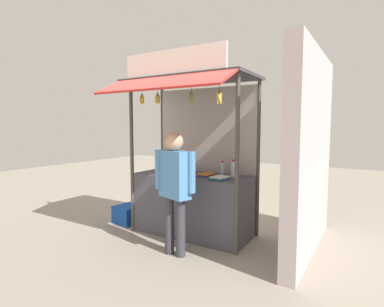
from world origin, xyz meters
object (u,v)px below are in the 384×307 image
water_bottle_back_left (233,169)px  magazine_stack_right (179,172)px  water_bottle_rear_center (165,165)px  magazine_stack_center (219,178)px  plastic_crate (129,214)px  banana_bunch_leftmost (191,98)px  banana_bunch_inner_left (158,99)px  vendor_person (175,182)px  water_bottle_far_right (222,168)px  banana_bunch_rightmost (219,98)px  magazine_stack_mid_right (205,175)px  banana_bunch_inner_right (142,100)px

water_bottle_back_left → magazine_stack_right: (-0.90, -0.18, -0.10)m
water_bottle_rear_center → magazine_stack_center: water_bottle_rear_center is taller
plastic_crate → banana_bunch_leftmost: bearing=-13.6°
magazine_stack_right → banana_bunch_inner_left: (-0.06, -0.50, 1.17)m
water_bottle_rear_center → vendor_person: (0.79, -0.85, -0.10)m
banana_bunch_leftmost → vendor_person: bearing=-100.3°
magazine_stack_center → banana_bunch_leftmost: (-0.29, -0.33, 1.17)m
water_bottle_far_right → water_bottle_rear_center: bearing=-162.4°
magazine_stack_right → banana_bunch_leftmost: (0.55, -0.50, 1.16)m
banana_bunch_rightmost → vendor_person: size_ratio=0.19×
magazine_stack_mid_right → magazine_stack_center: magazine_stack_center is taller
water_bottle_rear_center → banana_bunch_rightmost: banana_bunch_rightmost is taller
water_bottle_far_right → magazine_stack_center: size_ratio=0.72×
magazine_stack_mid_right → banana_bunch_rightmost: size_ratio=0.87×
magazine_stack_mid_right → banana_bunch_inner_right: 1.55m
water_bottle_rear_center → magazine_stack_center: bearing=-8.8°
water_bottle_rear_center → plastic_crate: 1.23m
water_bottle_far_right → banana_bunch_leftmost: bearing=-97.4°
banana_bunch_inner_left → banana_bunch_inner_right: size_ratio=1.03×
magazine_stack_center → plastic_crate: bearing=178.2°
banana_bunch_inner_right → vendor_person: (0.85, -0.34, -1.18)m
banana_bunch_leftmost → banana_bunch_rightmost: size_ratio=0.90×
water_bottle_back_left → banana_bunch_leftmost: 1.31m
magazine_stack_mid_right → banana_bunch_rightmost: bearing=-45.7°
water_bottle_far_right → banana_bunch_rightmost: size_ratio=0.68×
banana_bunch_inner_left → banana_bunch_leftmost: (0.60, -0.00, -0.01)m
water_bottle_far_right → banana_bunch_rightmost: (0.33, -0.81, 1.07)m
banana_bunch_rightmost → water_bottle_far_right: bearing=112.4°
banana_bunch_inner_left → vendor_person: (0.54, -0.34, -1.17)m
water_bottle_back_left → water_bottle_rear_center: bearing=-171.5°
water_bottle_rear_center → plastic_crate: (-0.76, -0.12, -0.96)m
vendor_person → banana_bunch_rightmost: bearing=53.6°
banana_bunch_leftmost → banana_bunch_rightmost: (0.44, 0.00, -0.02)m
banana_bunch_leftmost → banana_bunch_rightmost: bearing=0.0°
magazine_stack_mid_right → banana_bunch_leftmost: (0.05, -0.50, 1.17)m
banana_bunch_inner_left → magazine_stack_center: bearing=20.2°
magazine_stack_right → banana_bunch_rightmost: 1.59m
water_bottle_rear_center → banana_bunch_rightmost: (1.28, -0.50, 1.04)m
banana_bunch_inner_right → banana_bunch_rightmost: same height
water_bottle_far_right → vendor_person: bearing=-98.2°
water_bottle_far_right → banana_bunch_inner_left: (-0.71, -0.81, 1.10)m
water_bottle_far_right → magazine_stack_mid_right: 0.36m
water_bottle_far_right → banana_bunch_leftmost: size_ratio=0.76×
water_bottle_back_left → banana_bunch_rightmost: 1.25m
magazine_stack_right → water_bottle_back_left: bearing=11.4°
water_bottle_far_right → vendor_person: 1.16m
water_bottle_rear_center → banana_bunch_rightmost: size_ratio=0.85×
banana_bunch_inner_right → plastic_crate: (-0.70, 0.39, -2.04)m
banana_bunch_leftmost → vendor_person: (-0.06, -0.34, -1.16)m
magazine_stack_mid_right → banana_bunch_rightmost: 1.35m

